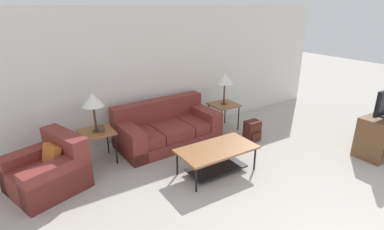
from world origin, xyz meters
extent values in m
cube|color=silver|center=(0.00, 4.64, 1.30)|extent=(8.70, 0.06, 2.60)
cube|color=maroon|center=(-0.26, 3.98, 0.11)|extent=(2.01, 1.10, 0.22)
cube|color=maroon|center=(-0.91, 3.93, 0.32)|extent=(0.68, 0.93, 0.20)
cube|color=maroon|center=(-0.26, 3.96, 0.32)|extent=(0.68, 0.93, 0.20)
cube|color=maroon|center=(0.40, 3.99, 0.32)|extent=(0.68, 0.93, 0.20)
cube|color=maroon|center=(-0.28, 4.35, 0.62)|extent=(1.97, 0.36, 0.40)
cube|color=maroon|center=(-1.10, 3.94, 0.29)|extent=(0.33, 1.01, 0.58)
cube|color=maroon|center=(0.58, 4.02, 0.29)|extent=(0.33, 1.01, 0.58)
cube|color=maroon|center=(-2.53, 3.57, 0.20)|extent=(1.22, 1.20, 0.40)
cube|color=maroon|center=(-2.20, 3.69, 0.60)|extent=(0.55, 0.97, 0.40)
cube|color=maroon|center=(-2.64, 3.90, 0.28)|extent=(1.00, 0.56, 0.56)
cube|color=maroon|center=(-2.42, 3.25, 0.28)|extent=(1.00, 0.56, 0.56)
cube|color=orange|center=(-2.42, 3.61, 0.50)|extent=(0.29, 0.38, 0.36)
cube|color=#935B33|center=(-0.11, 2.59, 0.43)|extent=(1.28, 0.68, 0.04)
cylinder|color=black|center=(-0.70, 2.31, 0.21)|extent=(0.03, 0.03, 0.41)
cylinder|color=black|center=(0.47, 2.31, 0.21)|extent=(0.03, 0.03, 0.41)
cylinder|color=black|center=(-0.70, 2.87, 0.21)|extent=(0.03, 0.03, 0.41)
cylinder|color=black|center=(0.47, 2.87, 0.21)|extent=(0.03, 0.03, 0.41)
cube|color=black|center=(-0.11, 2.59, 0.08)|extent=(0.96, 0.48, 0.02)
cube|color=#935B33|center=(-1.63, 3.99, 0.57)|extent=(0.55, 0.55, 0.03)
cylinder|color=black|center=(-1.87, 3.76, 0.28)|extent=(0.03, 0.03, 0.55)
cylinder|color=black|center=(-1.40, 3.76, 0.28)|extent=(0.03, 0.03, 0.55)
cylinder|color=black|center=(-1.87, 4.22, 0.28)|extent=(0.03, 0.03, 0.55)
cylinder|color=black|center=(-1.40, 4.22, 0.28)|extent=(0.03, 0.03, 0.55)
cube|color=#935B33|center=(1.12, 3.99, 0.57)|extent=(0.55, 0.55, 0.03)
cylinder|color=black|center=(0.88, 3.76, 0.28)|extent=(0.03, 0.03, 0.55)
cylinder|color=black|center=(1.35, 3.76, 0.28)|extent=(0.03, 0.03, 0.55)
cylinder|color=black|center=(0.88, 4.22, 0.28)|extent=(0.03, 0.03, 0.55)
cylinder|color=black|center=(1.35, 4.22, 0.28)|extent=(0.03, 0.03, 0.55)
cylinder|color=#472D1E|center=(-1.63, 3.99, 0.59)|extent=(0.14, 0.14, 0.02)
cylinder|color=#472D1E|center=(-1.63, 3.99, 0.82)|extent=(0.04, 0.04, 0.44)
cone|color=white|center=(-1.63, 3.99, 1.14)|extent=(0.35, 0.35, 0.22)
cylinder|color=#472D1E|center=(1.12, 3.99, 0.59)|extent=(0.14, 0.14, 0.02)
cylinder|color=#472D1E|center=(1.12, 3.99, 0.82)|extent=(0.04, 0.04, 0.44)
cone|color=white|center=(1.12, 3.99, 1.14)|extent=(0.35, 0.35, 0.22)
cube|color=brown|center=(2.84, 1.49, 0.37)|extent=(1.03, 0.50, 0.74)
cube|color=#4C1E19|center=(1.25, 3.21, 0.21)|extent=(0.31, 0.22, 0.41)
cube|color=#4C1E19|center=(1.25, 3.08, 0.12)|extent=(0.23, 0.05, 0.17)
cylinder|color=#4C1E19|center=(1.16, 3.34, 0.23)|extent=(0.02, 0.02, 0.31)
cylinder|color=#4C1E19|center=(1.33, 3.34, 0.23)|extent=(0.02, 0.02, 0.31)
cube|color=#4C3828|center=(-1.56, 3.91, 0.65)|extent=(0.10, 0.04, 0.13)
camera|label=1|loc=(-2.77, -0.83, 2.63)|focal=28.00mm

